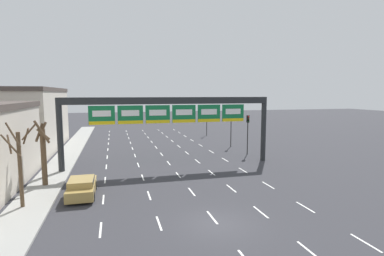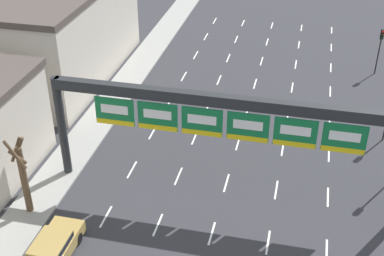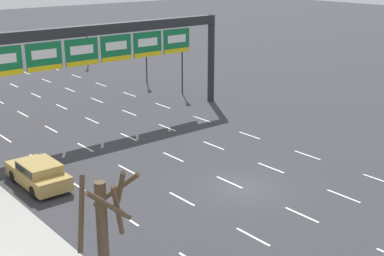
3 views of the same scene
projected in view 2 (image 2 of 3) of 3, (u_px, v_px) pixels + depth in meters
lane_dashes at (220, 207)px, 33.43m from camera, size 13.32×67.00×0.01m
sign_gantry at (226, 119)px, 31.37m from camera, size 21.96×0.70×7.23m
building_far at (59, 31)px, 47.45m from camera, size 9.04×18.16×8.38m
car_gold at (53, 248)px, 29.32m from camera, size 1.92×4.43×1.38m
traffic_light_mid_block at (381, 42)px, 48.15m from camera, size 0.30×0.35×4.32m
tree_bare_third at (23, 174)px, 31.50m from camera, size 1.26×1.26×5.38m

